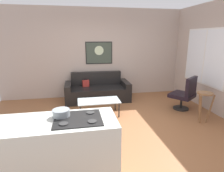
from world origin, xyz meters
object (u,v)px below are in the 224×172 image
at_px(couch, 97,91).
at_px(mixing_bowl, 61,113).
at_px(armchair, 185,94).
at_px(bar_stool, 205,99).
at_px(coffee_table, 99,101).
at_px(wall_painting, 99,53).

xyz_separation_m(couch, mixing_bowl, (-0.84, -3.22, 0.68)).
xyz_separation_m(armchair, bar_stool, (0.00, -0.77, 0.10)).
distance_m(coffee_table, armchair, 2.30).
distance_m(couch, coffee_table, 1.18).
distance_m(mixing_bowl, wall_painting, 3.83).
bearing_deg(armchair, couch, 149.98).
height_order(coffee_table, mixing_bowl, mixing_bowl).
distance_m(armchair, wall_painting, 2.86).
height_order(bar_stool, wall_painting, wall_painting).
relative_size(armchair, wall_painting, 1.08).
relative_size(bar_stool, wall_painting, 0.84).
relative_size(couch, bar_stool, 2.74).
height_order(couch, coffee_table, couch).
relative_size(coffee_table, mixing_bowl, 4.64).
distance_m(armchair, mixing_bowl, 3.64).
distance_m(couch, wall_painting, 1.24).
bearing_deg(mixing_bowl, wall_painting, 75.32).
height_order(armchair, bar_stool, armchair).
distance_m(bar_stool, mixing_bowl, 3.28).
relative_size(couch, wall_painting, 2.29).
height_order(couch, mixing_bowl, mixing_bowl).
xyz_separation_m(armchair, wall_painting, (-2.07, 1.72, 0.97)).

